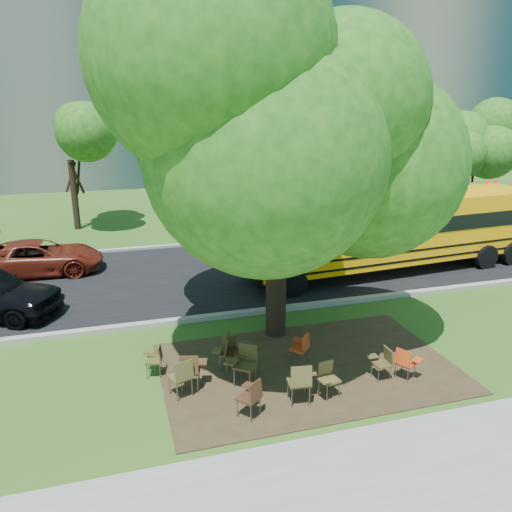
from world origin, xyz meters
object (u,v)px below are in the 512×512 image
object	(u,v)px
bg_car_red	(39,258)
chair_9	(228,349)
chair_3	(245,360)
chair_8	(156,357)
main_tree	(278,143)
chair_7	(406,361)
chair_11	(301,345)
chair_6	(383,360)
chair_5	(327,376)
school_bus	(407,227)
chair_0	(182,374)
chair_2	(251,394)
chair_4	(301,379)
chair_1	(191,368)
chair_10	(233,350)

from	to	relation	value
bg_car_red	chair_9	bearing A→B (deg)	-147.80
chair_3	chair_8	world-z (taller)	chair_3
main_tree	chair_8	size ratio (longest dim) A/B	11.49
chair_7	chair_11	distance (m)	2.46
chair_6	chair_5	bearing A→B (deg)	100.22
school_bus	chair_0	world-z (taller)	school_bus
chair_2	chair_9	distance (m)	2.07
chair_11	bg_car_red	bearing A→B (deg)	81.21
school_bus	chair_11	world-z (taller)	school_bus
main_tree	chair_9	world-z (taller)	main_tree
chair_0	chair_5	xyz separation A→B (m)	(3.02, -0.86, -0.07)
chair_3	main_tree	bearing A→B (deg)	-85.99
chair_6	chair_4	bearing A→B (deg)	100.24
chair_11	school_bus	bearing A→B (deg)	-4.17
chair_11	chair_9	bearing A→B (deg)	123.54
chair_5	school_bus	bearing A→B (deg)	-142.06
chair_5	chair_9	world-z (taller)	chair_9
school_bus	chair_11	bearing A→B (deg)	-143.02
chair_1	chair_6	world-z (taller)	chair_1
chair_9	bg_car_red	bearing A→B (deg)	-33.31
main_tree	chair_5	distance (m)	5.73
chair_8	chair_6	bearing A→B (deg)	-96.23
chair_7	bg_car_red	xyz separation A→B (m)	(-8.98, 10.55, 0.15)
main_tree	chair_10	size ratio (longest dim) A/B	9.20
chair_4	chair_10	distance (m)	1.99
chair_8	chair_11	world-z (taller)	chair_11
chair_1	chair_4	bearing A→B (deg)	-13.95
chair_3	chair_11	bearing A→B (deg)	-125.41
chair_4	chair_6	world-z (taller)	chair_4
chair_5	chair_7	bearing A→B (deg)	172.56
main_tree	chair_4	bearing A→B (deg)	-99.66
chair_4	chair_5	size ratio (longest dim) A/B	1.20
chair_4	bg_car_red	distance (m)	12.49
chair_9	chair_3	bearing A→B (deg)	130.99
chair_8	chair_0	bearing A→B (deg)	-144.74
chair_0	chair_3	size ratio (longest dim) A/B	0.95
chair_7	chair_8	distance (m)	5.81
chair_7	chair_2	bearing A→B (deg)	-113.80
school_bus	chair_6	world-z (taller)	school_bus
main_tree	chair_1	distance (m)	5.82
chair_3	chair_6	world-z (taller)	chair_3
school_bus	chair_9	world-z (taller)	school_bus
school_bus	chair_10	xyz separation A→B (m)	(-8.31, -5.81, -1.07)
chair_9	main_tree	bearing A→B (deg)	-113.29
school_bus	chair_2	distance (m)	11.38
bg_car_red	chair_5	bearing A→B (deg)	-144.88
chair_2	chair_10	world-z (taller)	chair_10
bg_car_red	main_tree	bearing A→B (deg)	-135.19
school_bus	chair_4	world-z (taller)	school_bus
chair_5	chair_10	size ratio (longest dim) A/B	0.85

